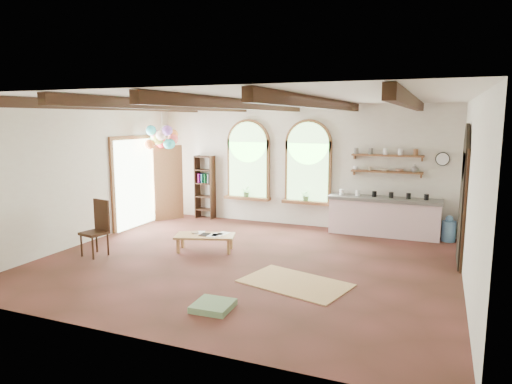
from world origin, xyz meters
The scene contains 27 objects.
floor centered at (0.00, 0.00, 0.00)m, with size 8.00×8.00×0.00m, color brown.
ceiling_beams centered at (0.00, 0.00, 3.10)m, with size 6.20×6.80×0.18m, color #341A10, non-canonical shape.
window_left centered at (-1.40, 3.43, 1.63)m, with size 1.30×0.28×2.20m.
window_right centered at (0.30, 3.43, 1.63)m, with size 1.30×0.28×2.20m.
left_doorway centered at (-3.95, 1.80, 1.15)m, with size 0.10×1.90×2.50m, color brown.
right_doorway centered at (3.95, 1.50, 1.10)m, with size 0.10×1.30×2.40m, color black.
kitchen_counter centered at (2.30, 3.20, 0.48)m, with size 2.68×0.62×0.94m.
wall_shelf_lower centered at (2.30, 3.38, 1.55)m, with size 1.70×0.24×0.04m, color brown.
wall_shelf_upper centered at (2.30, 3.38, 1.95)m, with size 1.70×0.24×0.04m, color brown.
wall_clock centered at (3.55, 3.45, 1.90)m, with size 0.32×0.32×0.04m, color black.
bookshelf centered at (-2.70, 3.32, 0.90)m, with size 0.53×0.32×1.80m.
coffee_table centered at (-1.11, 0.35, 0.32)m, with size 1.38×0.94×0.36m.
side_chair centered at (-3.08, -0.78, 0.34)m, with size 0.55×0.55×1.17m.
floor_mat centered at (1.29, -0.81, 0.01)m, with size 1.81×1.12×0.02m, color tan.
floor_cushion centered at (0.46, -2.30, 0.05)m, with size 0.57×0.57×0.10m, color #66855C.
water_jug_a centered at (3.10, 3.20, 0.25)m, with size 0.30×0.30×0.58m.
water_jug_b centered at (3.78, 3.20, 0.27)m, with size 0.32×0.32×0.62m.
balloon_cluster centered at (-3.41, 2.30, 2.34)m, with size 0.92×0.97×1.16m.
table_book centered at (-1.46, 0.39, 0.37)m, with size 0.15×0.22×0.02m, color olive.
tablet centered at (-1.12, 0.36, 0.37)m, with size 0.18×0.26×0.01m, color black.
potted_plant_left centered at (-1.40, 3.32, 0.85)m, with size 0.27×0.23×0.30m, color #598C4C.
potted_plant_right centered at (0.30, 3.32, 0.85)m, with size 0.27×0.23×0.30m, color #598C4C.
shelf_cup_a centered at (1.55, 3.38, 1.62)m, with size 0.12×0.10×0.10m, color white.
shelf_cup_b centered at (1.90, 3.38, 1.62)m, with size 0.10×0.10×0.09m, color beige.
shelf_bowl_a centered at (2.25, 3.38, 1.60)m, with size 0.22×0.22×0.05m, color beige.
shelf_bowl_b centered at (2.60, 3.38, 1.60)m, with size 0.20×0.20×0.06m, color #8C664C.
shelf_vase centered at (2.95, 3.38, 1.67)m, with size 0.18×0.18×0.19m, color slate.
Camera 1 is at (3.50, -8.08, 2.84)m, focal length 32.00 mm.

